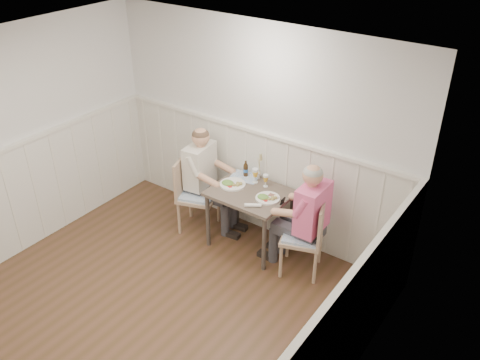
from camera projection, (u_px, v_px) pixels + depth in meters
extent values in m
plane|color=#4A331E|center=(129.00, 330.00, 5.01)|extent=(4.50, 4.50, 0.00)
cube|color=silver|center=(258.00, 132.00, 5.94)|extent=(4.00, 0.04, 2.60)
cube|color=silver|center=(321.00, 323.00, 3.35)|extent=(0.04, 4.50, 2.60)
cube|color=white|center=(90.00, 77.00, 3.70)|extent=(4.00, 4.50, 0.02)
cube|color=beige|center=(256.00, 180.00, 6.26)|extent=(3.98, 0.03, 1.30)
cube|color=silver|center=(256.00, 131.00, 5.91)|extent=(3.98, 0.06, 0.04)
cube|color=silver|center=(317.00, 319.00, 3.36)|extent=(0.06, 4.48, 0.04)
cube|color=brown|center=(250.00, 193.00, 5.85)|extent=(0.90, 0.70, 0.04)
cylinder|color=#3F3833|center=(208.00, 221.00, 6.02)|extent=(0.05, 0.05, 0.71)
cylinder|color=#3F3833|center=(237.00, 198.00, 6.45)|extent=(0.05, 0.05, 0.71)
cylinder|color=#3F3833|center=(264.00, 244.00, 5.63)|extent=(0.05, 0.05, 0.71)
cylinder|color=#3F3833|center=(291.00, 219.00, 6.05)|extent=(0.05, 0.05, 0.71)
cube|color=tan|center=(302.00, 237.00, 5.58)|extent=(0.56, 0.56, 0.04)
cube|color=#537FBA|center=(302.00, 235.00, 5.56)|extent=(0.50, 0.50, 0.03)
cube|color=tan|center=(322.00, 221.00, 5.41)|extent=(0.17, 0.43, 0.46)
cylinder|color=tan|center=(315.00, 268.00, 5.50)|extent=(0.04, 0.04, 0.43)
cylinder|color=tan|center=(281.00, 262.00, 5.59)|extent=(0.04, 0.04, 0.43)
cylinder|color=tan|center=(320.00, 247.00, 5.81)|extent=(0.04, 0.04, 0.43)
cylinder|color=tan|center=(288.00, 242.00, 5.90)|extent=(0.04, 0.04, 0.43)
cube|color=tan|center=(198.00, 196.00, 6.29)|extent=(0.58, 0.58, 0.04)
cube|color=#537FBA|center=(198.00, 194.00, 6.27)|extent=(0.52, 0.52, 0.03)
cube|color=tan|center=(182.00, 176.00, 6.21)|extent=(0.18, 0.44, 0.48)
cylinder|color=tan|center=(190.00, 202.00, 6.62)|extent=(0.04, 0.04, 0.44)
cylinder|color=tan|center=(219.00, 207.00, 6.53)|extent=(0.04, 0.04, 0.44)
cylinder|color=tan|center=(179.00, 218.00, 6.30)|extent=(0.04, 0.04, 0.44)
cylinder|color=tan|center=(209.00, 223.00, 6.20)|extent=(0.04, 0.04, 0.44)
cube|color=#3F3F47|center=(307.00, 253.00, 5.71)|extent=(0.44, 0.40, 0.45)
cube|color=#3F3F47|center=(293.00, 227.00, 5.66)|extent=(0.42, 0.36, 0.13)
cube|color=#F04F92|center=(311.00, 207.00, 5.40)|extent=(0.24, 0.44, 0.54)
sphere|color=tan|center=(314.00, 175.00, 5.20)|extent=(0.22, 0.22, 0.22)
sphere|color=#A5A5A0|center=(314.00, 173.00, 5.18)|extent=(0.21, 0.21, 0.21)
cube|color=black|center=(282.00, 197.00, 5.57)|extent=(0.02, 0.07, 0.13)
cube|color=#3F3F47|center=(203.00, 208.00, 6.51)|extent=(0.48, 0.44, 0.44)
cube|color=#3F3F47|center=(216.00, 193.00, 6.28)|extent=(0.45, 0.40, 0.13)
cube|color=beige|center=(201.00, 166.00, 6.20)|extent=(0.28, 0.46, 0.54)
sphere|color=tan|center=(200.00, 137.00, 6.00)|extent=(0.22, 0.22, 0.22)
sphere|color=#4C3828|center=(200.00, 135.00, 5.99)|extent=(0.21, 0.21, 0.21)
cylinder|color=white|center=(268.00, 198.00, 5.70)|extent=(0.28, 0.28, 0.02)
ellipsoid|color=#3F722D|center=(263.00, 196.00, 5.68)|extent=(0.14, 0.11, 0.05)
sphere|color=#9D904D|center=(273.00, 197.00, 5.66)|extent=(0.04, 0.04, 0.04)
cube|color=brown|center=(272.00, 195.00, 5.72)|extent=(0.08, 0.05, 0.01)
cylinder|color=white|center=(277.00, 196.00, 5.69)|extent=(0.06, 0.06, 0.03)
cylinder|color=white|center=(233.00, 184.00, 5.96)|extent=(0.31, 0.31, 0.02)
ellipsoid|color=#3F722D|center=(228.00, 181.00, 5.94)|extent=(0.15, 0.13, 0.06)
sphere|color=#9D904D|center=(238.00, 183.00, 5.92)|extent=(0.04, 0.04, 0.04)
cylinder|color=silver|center=(265.00, 186.00, 5.94)|extent=(0.06, 0.06, 0.01)
cylinder|color=silver|center=(266.00, 184.00, 5.92)|extent=(0.01, 0.01, 0.07)
cone|color=gold|center=(266.00, 179.00, 5.89)|extent=(0.06, 0.06, 0.06)
cylinder|color=silver|center=(266.00, 176.00, 5.86)|extent=(0.06, 0.06, 0.03)
cylinder|color=silver|center=(255.00, 182.00, 6.01)|extent=(0.07, 0.07, 0.01)
cylinder|color=silver|center=(255.00, 179.00, 5.99)|extent=(0.01, 0.01, 0.08)
cone|color=gold|center=(255.00, 174.00, 5.96)|extent=(0.07, 0.07, 0.07)
cylinder|color=silver|center=(255.00, 170.00, 5.93)|extent=(0.07, 0.07, 0.03)
cylinder|color=#30200F|center=(246.00, 171.00, 6.11)|extent=(0.06, 0.06, 0.15)
cone|color=#30200F|center=(246.00, 164.00, 6.07)|extent=(0.06, 0.06, 0.03)
cylinder|color=#30200F|center=(246.00, 162.00, 6.05)|extent=(0.02, 0.02, 0.03)
cylinder|color=#2661B6|center=(246.00, 170.00, 6.11)|extent=(0.06, 0.06, 0.04)
cylinder|color=white|center=(253.00, 205.00, 5.55)|extent=(0.18, 0.13, 0.04)
cylinder|color=silver|center=(259.00, 176.00, 6.08)|extent=(0.04, 0.04, 0.07)
cylinder|color=tan|center=(259.00, 166.00, 6.02)|extent=(0.02, 0.02, 0.24)
cone|color=tan|center=(259.00, 155.00, 5.94)|extent=(0.03, 0.03, 0.08)
cube|color=#537FBA|center=(245.00, 177.00, 6.13)|extent=(0.38, 0.33, 0.01)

